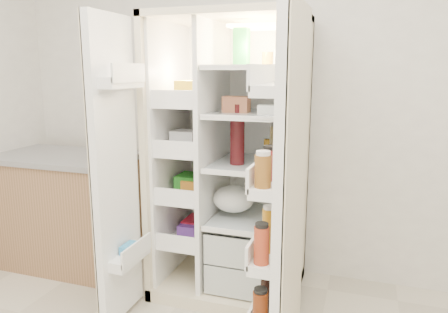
% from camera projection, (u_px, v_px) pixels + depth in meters
% --- Properties ---
extents(wall_back, '(4.00, 0.02, 2.70)m').
position_uv_depth(wall_back, '(275.00, 87.00, 2.95)').
color(wall_back, beige).
rests_on(wall_back, floor).
extents(refrigerator, '(0.92, 0.70, 1.80)m').
position_uv_depth(refrigerator, '(235.00, 181.00, 2.81)').
color(refrigerator, beige).
rests_on(refrigerator, floor).
extents(freezer_door, '(0.15, 0.40, 1.72)m').
position_uv_depth(freezer_door, '(116.00, 174.00, 2.38)').
color(freezer_door, white).
rests_on(freezer_door, floor).
extents(fridge_door, '(0.17, 0.58, 1.72)m').
position_uv_depth(fridge_door, '(286.00, 200.00, 1.99)').
color(fridge_door, white).
rests_on(fridge_door, floor).
extents(kitchen_counter, '(1.17, 0.62, 0.85)m').
position_uv_depth(kitchen_counter, '(60.00, 208.00, 3.24)').
color(kitchen_counter, '#9B704D').
rests_on(kitchen_counter, floor).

